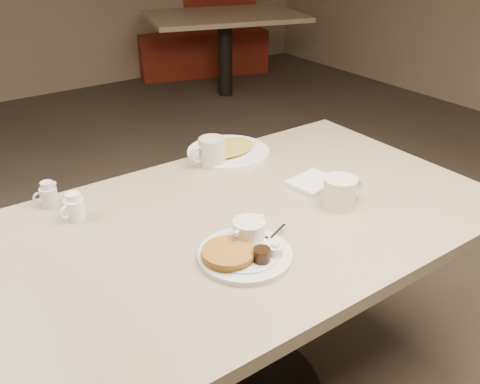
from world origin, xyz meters
TOP-DOWN VIEW (x-y plane):
  - diner_table at (0.00, 0.00)m, footprint 1.50×0.90m
  - main_plate at (-0.11, -0.16)m, footprint 0.32×0.30m
  - coffee_mug_near at (0.27, -0.11)m, footprint 0.15×0.11m
  - napkin at (0.29, 0.03)m, footprint 0.16×0.14m
  - coffee_mug_far at (0.11, 0.34)m, footprint 0.13×0.10m
  - creamer_left at (-0.40, 0.27)m, footprint 0.08×0.06m
  - creamer_right at (-0.44, 0.38)m, footprint 0.08×0.07m
  - hash_plate at (0.21, 0.39)m, footprint 0.36×0.36m
  - booth_back_right at (2.15, 3.78)m, footprint 1.77×1.93m

SIDE VIEW (x-z plane):
  - booth_back_right at x=2.15m, z-range -0.15..0.97m
  - diner_table at x=0.00m, z-range 0.21..0.96m
  - napkin at x=0.29m, z-range 0.75..0.77m
  - hash_plate at x=0.21m, z-range 0.75..0.78m
  - main_plate at x=-0.11m, z-range 0.74..0.81m
  - creamer_left at x=-0.40m, z-range 0.75..0.83m
  - creamer_right at x=-0.44m, z-range 0.75..0.83m
  - coffee_mug_near at x=0.27m, z-range 0.75..0.84m
  - coffee_mug_far at x=0.11m, z-range 0.75..0.85m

